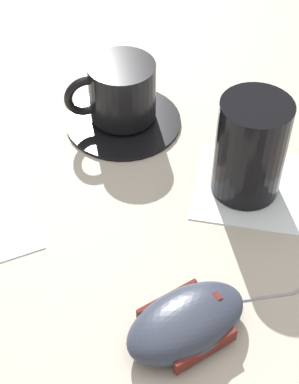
{
  "coord_description": "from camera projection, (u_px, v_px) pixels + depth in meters",
  "views": [
    {
      "loc": [
        -0.4,
        -0.17,
        0.48
      ],
      "look_at": [
        -0.01,
        0.02,
        0.03
      ],
      "focal_mm": 55.0,
      "sensor_mm": 36.0,
      "label": 1
    }
  ],
  "objects": [
    {
      "name": "napkin_under_glass",
      "position": [
        250.0,
        187.0,
        0.67
      ],
      "size": [
        0.15,
        0.15,
        0.0
      ],
      "primitive_type": "cube",
      "rotation": [
        0.0,
        0.0,
        0.26
      ],
      "color": "white",
      "rests_on": "ground"
    },
    {
      "name": "drinking_glass",
      "position": [
        250.0,
        148.0,
        0.63
      ],
      "size": [
        0.08,
        0.08,
        0.12
      ],
      "primitive_type": "cylinder",
      "color": "black",
      "rests_on": "napkin_under_glass"
    },
    {
      "name": "saucer",
      "position": [
        123.0,
        120.0,
        0.75
      ],
      "size": [
        0.15,
        0.15,
        0.01
      ],
      "primitive_type": "cylinder",
      "color": "black",
      "rests_on": "ground"
    },
    {
      "name": "coffee_cup",
      "position": [
        120.0,
        91.0,
        0.72
      ],
      "size": [
        0.1,
        0.09,
        0.07
      ],
      "color": "black",
      "rests_on": "saucer"
    },
    {
      "name": "ground_plane",
      "position": [
        173.0,
        208.0,
        0.65
      ],
      "size": [
        3.0,
        3.0,
        0.0
      ],
      "primitive_type": "plane",
      "color": "#B2A899"
    },
    {
      "name": "computer_mouse",
      "position": [
        186.0,
        322.0,
        0.53
      ],
      "size": [
        0.14,
        0.12,
        0.04
      ],
      "color": "#2D3342",
      "rests_on": "ground"
    }
  ]
}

